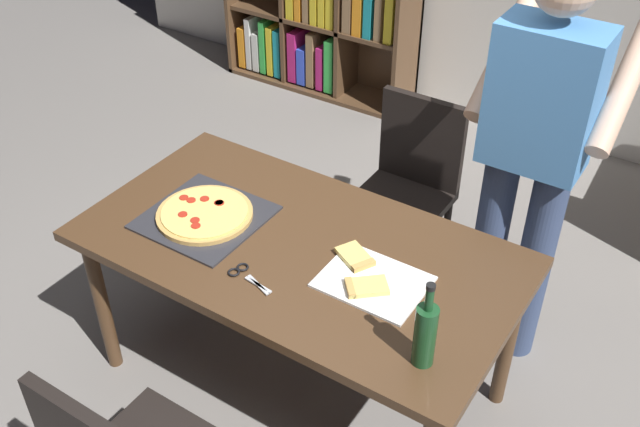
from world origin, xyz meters
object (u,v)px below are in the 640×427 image
object	(u,v)px
chair_far_side	(409,180)
kitchen_scissors	(245,275)
pepperoni_pizza_on_tray	(205,215)
wine_bottle	(425,334)
dining_table	(298,260)
person_serving_pizza	(534,149)

from	to	relation	value
chair_far_side	kitchen_scissors	bearing A→B (deg)	-92.73
pepperoni_pizza_on_tray	kitchen_scissors	xyz separation A→B (m)	(0.34, -0.18, -0.01)
chair_far_side	wine_bottle	bearing A→B (deg)	-61.71
chair_far_side	kitchen_scissors	distance (m)	1.20
dining_table	pepperoni_pizza_on_tray	distance (m)	0.41
pepperoni_pizza_on_tray	kitchen_scissors	size ratio (longest dim) A/B	2.18
kitchen_scissors	chair_far_side	bearing A→B (deg)	87.27
dining_table	person_serving_pizza	world-z (taller)	person_serving_pizza
person_serving_pizza	wine_bottle	size ratio (longest dim) A/B	5.54
dining_table	wine_bottle	distance (m)	0.72
wine_bottle	dining_table	bearing A→B (deg)	157.88
dining_table	wine_bottle	bearing A→B (deg)	-22.12
dining_table	pepperoni_pizza_on_tray	bearing A→B (deg)	-171.14
person_serving_pizza	kitchen_scissors	xyz separation A→B (m)	(-0.66, -0.95, -0.24)
pepperoni_pizza_on_tray	wine_bottle	world-z (taller)	wine_bottle
chair_far_side	person_serving_pizza	bearing A→B (deg)	-20.01
chair_far_side	pepperoni_pizza_on_tray	world-z (taller)	chair_far_side
dining_table	pepperoni_pizza_on_tray	size ratio (longest dim) A/B	3.80
dining_table	kitchen_scissors	xyz separation A→B (m)	(-0.06, -0.25, 0.08)
wine_bottle	chair_far_side	bearing A→B (deg)	118.29
kitchen_scissors	person_serving_pizza	bearing A→B (deg)	55.30
pepperoni_pizza_on_tray	chair_far_side	bearing A→B (deg)	68.29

